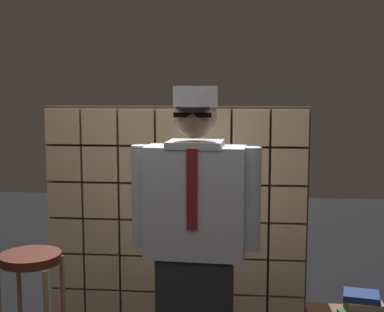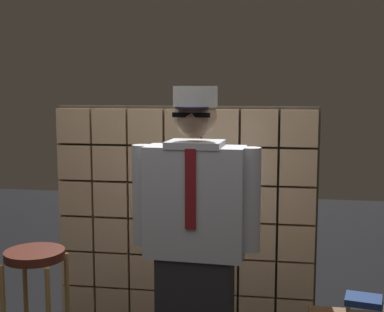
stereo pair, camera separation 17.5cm
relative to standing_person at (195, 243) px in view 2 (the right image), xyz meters
The scene contains 3 objects.
glass_block_wall 1.01m from the standing_person, 103.65° to the left, with size 1.90×0.10×1.64m.
standing_person is the anchor object (origin of this frame).
bar_stool 0.97m from the standing_person, behind, with size 0.34×0.34×0.83m.
Camera 2 is at (0.67, -2.47, 1.75)m, focal length 50.31 mm.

